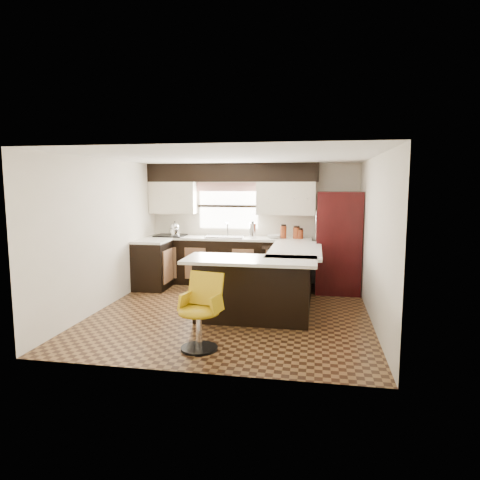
% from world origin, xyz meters
% --- Properties ---
extents(floor, '(4.40, 4.40, 0.00)m').
position_xyz_m(floor, '(0.00, 0.00, 0.00)').
color(floor, '#49301A').
rests_on(floor, ground).
extents(ceiling, '(4.40, 4.40, 0.00)m').
position_xyz_m(ceiling, '(0.00, 0.00, 2.40)').
color(ceiling, silver).
rests_on(ceiling, wall_back).
extents(wall_back, '(4.40, 0.00, 4.40)m').
position_xyz_m(wall_back, '(0.00, 2.20, 1.20)').
color(wall_back, beige).
rests_on(wall_back, floor).
extents(wall_front, '(4.40, 0.00, 4.40)m').
position_xyz_m(wall_front, '(0.00, -2.20, 1.20)').
color(wall_front, beige).
rests_on(wall_front, floor).
extents(wall_left, '(0.00, 4.40, 4.40)m').
position_xyz_m(wall_left, '(-2.10, 0.00, 1.20)').
color(wall_left, beige).
rests_on(wall_left, floor).
extents(wall_right, '(0.00, 4.40, 4.40)m').
position_xyz_m(wall_right, '(2.10, 0.00, 1.20)').
color(wall_right, beige).
rests_on(wall_right, floor).
extents(base_cab_back, '(3.30, 0.60, 0.90)m').
position_xyz_m(base_cab_back, '(-0.45, 1.90, 0.45)').
color(base_cab_back, black).
rests_on(base_cab_back, floor).
extents(base_cab_left, '(0.60, 0.70, 0.90)m').
position_xyz_m(base_cab_left, '(-1.80, 1.25, 0.45)').
color(base_cab_left, black).
rests_on(base_cab_left, floor).
extents(counter_back, '(3.30, 0.60, 0.04)m').
position_xyz_m(counter_back, '(-0.45, 1.90, 0.92)').
color(counter_back, silver).
rests_on(counter_back, base_cab_back).
extents(counter_left, '(0.60, 0.70, 0.04)m').
position_xyz_m(counter_left, '(-1.80, 1.25, 0.92)').
color(counter_left, silver).
rests_on(counter_left, base_cab_left).
extents(soffit, '(3.40, 0.35, 0.36)m').
position_xyz_m(soffit, '(-0.40, 2.03, 2.22)').
color(soffit, black).
rests_on(soffit, wall_back).
extents(upper_cab_left, '(0.94, 0.35, 0.64)m').
position_xyz_m(upper_cab_left, '(-1.62, 2.03, 1.72)').
color(upper_cab_left, beige).
rests_on(upper_cab_left, wall_back).
extents(upper_cab_right, '(1.14, 0.35, 0.64)m').
position_xyz_m(upper_cab_right, '(0.68, 2.03, 1.72)').
color(upper_cab_right, beige).
rests_on(upper_cab_right, wall_back).
extents(window_pane, '(1.20, 0.02, 0.90)m').
position_xyz_m(window_pane, '(-0.50, 2.18, 1.55)').
color(window_pane, white).
rests_on(window_pane, wall_back).
extents(valance, '(1.30, 0.06, 0.18)m').
position_xyz_m(valance, '(-0.50, 2.14, 1.94)').
color(valance, '#D19B93').
rests_on(valance, wall_back).
extents(sink, '(0.75, 0.45, 0.03)m').
position_xyz_m(sink, '(-0.50, 1.88, 0.96)').
color(sink, '#B2B2B7').
rests_on(sink, counter_back).
extents(dishwasher, '(0.58, 0.03, 0.78)m').
position_xyz_m(dishwasher, '(0.55, 1.61, 0.43)').
color(dishwasher, black).
rests_on(dishwasher, floor).
extents(cooktop, '(0.58, 0.50, 0.02)m').
position_xyz_m(cooktop, '(-1.65, 1.88, 0.96)').
color(cooktop, black).
rests_on(cooktop, counter_back).
extents(peninsula_long, '(0.60, 1.95, 0.90)m').
position_xyz_m(peninsula_long, '(0.90, 0.62, 0.45)').
color(peninsula_long, black).
rests_on(peninsula_long, floor).
extents(peninsula_return, '(1.65, 0.60, 0.90)m').
position_xyz_m(peninsula_return, '(0.38, -0.35, 0.45)').
color(peninsula_return, black).
rests_on(peninsula_return, floor).
extents(counter_pen_long, '(0.84, 1.95, 0.04)m').
position_xyz_m(counter_pen_long, '(0.95, 0.62, 0.92)').
color(counter_pen_long, silver).
rests_on(counter_pen_long, peninsula_long).
extents(counter_pen_return, '(1.89, 0.84, 0.04)m').
position_xyz_m(counter_pen_return, '(0.35, -0.44, 0.92)').
color(counter_pen_return, silver).
rests_on(counter_pen_return, peninsula_return).
extents(refrigerator, '(0.80, 0.77, 1.86)m').
position_xyz_m(refrigerator, '(1.68, 1.64, 0.93)').
color(refrigerator, black).
rests_on(refrigerator, floor).
extents(bar_chair, '(0.59, 0.59, 0.93)m').
position_xyz_m(bar_chair, '(-0.10, -1.56, 0.46)').
color(bar_chair, '#C29B0F').
rests_on(bar_chair, floor).
extents(kettle, '(0.21, 0.21, 0.28)m').
position_xyz_m(kettle, '(-1.55, 1.88, 1.11)').
color(kettle, silver).
rests_on(kettle, cooktop).
extents(percolator, '(0.14, 0.14, 0.29)m').
position_xyz_m(percolator, '(0.04, 1.90, 1.09)').
color(percolator, silver).
rests_on(percolator, counter_back).
extents(mixing_bowl, '(0.30, 0.30, 0.07)m').
position_xyz_m(mixing_bowl, '(0.45, 1.90, 0.98)').
color(mixing_bowl, white).
rests_on(mixing_bowl, counter_back).
extents(canister_large, '(0.12, 0.12, 0.24)m').
position_xyz_m(canister_large, '(0.64, 1.92, 1.07)').
color(canister_large, maroon).
rests_on(canister_large, counter_back).
extents(canister_med, '(0.14, 0.14, 0.22)m').
position_xyz_m(canister_med, '(0.90, 1.92, 1.05)').
color(canister_med, maroon).
rests_on(canister_med, counter_back).
extents(canister_small, '(0.14, 0.14, 0.18)m').
position_xyz_m(canister_small, '(0.96, 1.92, 1.03)').
color(canister_small, maroon).
rests_on(canister_small, counter_back).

